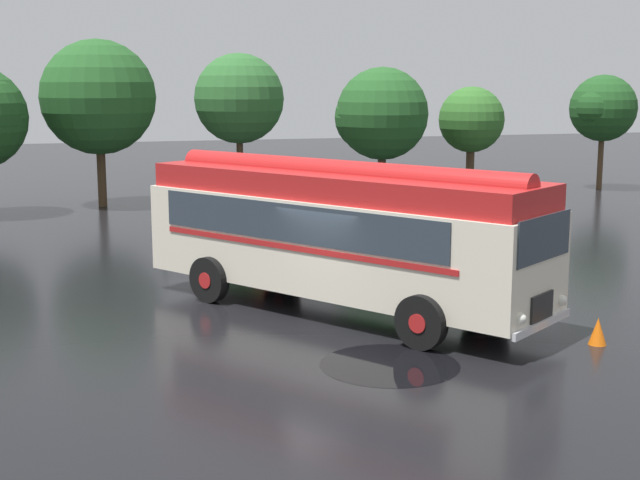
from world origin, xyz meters
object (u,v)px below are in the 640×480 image
object	(u,v)px
car_mid_left	(271,206)
traffic_cone	(598,331)
vintage_bus	(339,230)
car_near_left	(185,208)

from	to	relation	value
car_mid_left	traffic_cone	xyz separation A→B (m)	(3.20, -15.36, -0.57)
vintage_bus	car_mid_left	world-z (taller)	vintage_bus
vintage_bus	traffic_cone	size ratio (longest dim) A/B	17.62
car_mid_left	traffic_cone	world-z (taller)	car_mid_left
car_near_left	car_mid_left	world-z (taller)	same
car_near_left	car_mid_left	distance (m)	3.01
car_near_left	traffic_cone	distance (m)	17.09
car_near_left	traffic_cone	world-z (taller)	car_near_left
traffic_cone	car_mid_left	bearing A→B (deg)	101.76
vintage_bus	traffic_cone	world-z (taller)	vintage_bus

